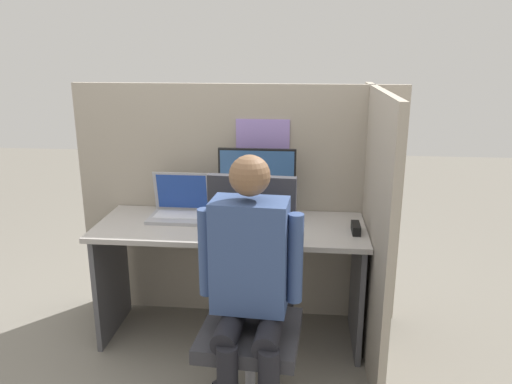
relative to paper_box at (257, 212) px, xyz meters
name	(u,v)px	position (x,y,z in m)	size (l,w,h in m)	color
ground_plane	(225,364)	(-0.14, -0.46, -0.78)	(12.00, 12.00, 0.00)	slate
cubicle_panel_back	(238,203)	(-0.14, 0.17, 0.00)	(2.09, 0.05, 1.54)	gray
cubicle_panel_right	(373,228)	(0.68, -0.22, -0.01)	(0.04, 1.23, 1.54)	gray
desk	(231,252)	(-0.14, -0.16, -0.21)	(1.59, 0.61, 0.74)	#9E9993
paper_box	(257,212)	(0.00, 0.00, 0.00)	(0.31, 0.24, 0.07)	#236BAD
monitor	(257,178)	(0.00, 0.00, 0.22)	(0.47, 0.23, 0.36)	black
laptop	(180,209)	(-0.47, -0.05, 0.02)	(0.36, 0.26, 0.27)	#99999E
mouse	(213,226)	(-0.23, -0.23, -0.02)	(0.06, 0.04, 0.03)	black
stapler	(356,228)	(0.58, -0.22, -0.01)	(0.05, 0.14, 0.05)	black
carrot_toy	(283,233)	(0.18, -0.33, -0.01)	(0.05, 0.14, 0.05)	orange
office_chair	(251,297)	(0.04, -0.72, -0.20)	(0.53, 0.58, 1.15)	#2D2D33
person	(250,278)	(0.05, -0.89, -0.02)	(0.48, 0.42, 1.31)	black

